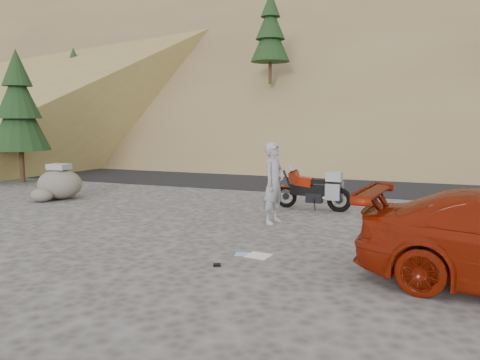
{
  "coord_description": "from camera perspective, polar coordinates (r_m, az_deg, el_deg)",
  "views": [
    {
      "loc": [
        3.24,
        -9.23,
        2.39
      ],
      "look_at": [
        -0.61,
        0.84,
        1.0
      ],
      "focal_mm": 35.0,
      "sensor_mm": 36.0,
      "label": 1
    }
  ],
  "objects": [
    {
      "name": "conifer_verge",
      "position": [
        19.78,
        -25.39,
        8.1
      ],
      "size": [
        2.2,
        2.2,
        5.04
      ],
      "color": "#322312",
      "rests_on": "ground"
    },
    {
      "name": "gear_glove_b",
      "position": [
        7.82,
        -2.83,
        -10.31
      ],
      "size": [
        0.15,
        0.13,
        0.04
      ],
      "primitive_type": "cube",
      "rotation": [
        0.0,
        0.0,
        0.43
      ],
      "color": "black",
      "rests_on": "ground"
    },
    {
      "name": "gear_bottle",
      "position": [
        8.13,
        19.41,
        -9.32
      ],
      "size": [
        0.1,
        0.1,
        0.23
      ],
      "primitive_type": "cylinder",
      "rotation": [
        0.0,
        0.0,
        0.29
      ],
      "color": "#184390",
      "rests_on": "ground"
    },
    {
      "name": "road",
      "position": [
        18.67,
        10.76,
        -0.14
      ],
      "size": [
        120.0,
        7.0,
        0.05
      ],
      "primitive_type": "cube",
      "color": "black",
      "rests_on": "ground"
    },
    {
      "name": "man",
      "position": [
        10.97,
        4.1,
        -5.25
      ],
      "size": [
        0.59,
        0.77,
        1.88
      ],
      "primitive_type": "imported",
      "rotation": [
        0.0,
        0.0,
        1.35
      ],
      "color": "#9A9AA0",
      "rests_on": "ground"
    },
    {
      "name": "hillside",
      "position": [
        50.96,
        17.69,
        16.82
      ],
      "size": [
        120.0,
        73.0,
        46.72
      ],
      "color": "brown",
      "rests_on": "ground"
    },
    {
      "name": "gear_funnel",
      "position": [
        8.12,
        25.99,
        -9.84
      ],
      "size": [
        0.15,
        0.15,
        0.19
      ],
      "primitive_type": "cone",
      "rotation": [
        0.0,
        0.0,
        0.01
      ],
      "color": "#AF1F0B",
      "rests_on": "ground"
    },
    {
      "name": "motorcycle",
      "position": [
        12.6,
        9.23,
        -1.23
      ],
      "size": [
        2.1,
        0.66,
        1.25
      ],
      "rotation": [
        0.0,
        0.0,
        -0.05
      ],
      "color": "black",
      "rests_on": "ground"
    },
    {
      "name": "gear_white_cloth",
      "position": [
        8.37,
        2.3,
        -9.19
      ],
      "size": [
        0.45,
        0.41,
        0.01
      ],
      "primitive_type": "cube",
      "rotation": [
        0.0,
        0.0,
        -0.13
      ],
      "color": "white",
      "rests_on": "ground"
    },
    {
      "name": "boulder",
      "position": [
        15.2,
        -21.11,
        -0.4
      ],
      "size": [
        1.56,
        1.39,
        1.08
      ],
      "rotation": [
        0.0,
        0.0,
        -0.17
      ],
      "color": "#5D5950",
      "rests_on": "ground"
    },
    {
      "name": "ground",
      "position": [
        10.07,
        1.55,
        -6.39
      ],
      "size": [
        140.0,
        140.0,
        0.0
      ],
      "primitive_type": "plane",
      "color": "#474441",
      "rests_on": "ground"
    },
    {
      "name": "gear_blue_cloth",
      "position": [
        8.46,
        0.39,
        -9.03
      ],
      "size": [
        0.32,
        0.26,
        0.01
      ],
      "primitive_type": "cube",
      "rotation": [
        0.0,
        0.0,
        0.2
      ],
      "color": "#8CAFD9",
      "rests_on": "ground"
    },
    {
      "name": "small_rock",
      "position": [
        14.9,
        -22.97,
        -1.7
      ],
      "size": [
        0.84,
        0.8,
        0.4
      ],
      "rotation": [
        0.0,
        0.0,
        -0.38
      ],
      "color": "#5D5950",
      "rests_on": "ground"
    }
  ]
}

